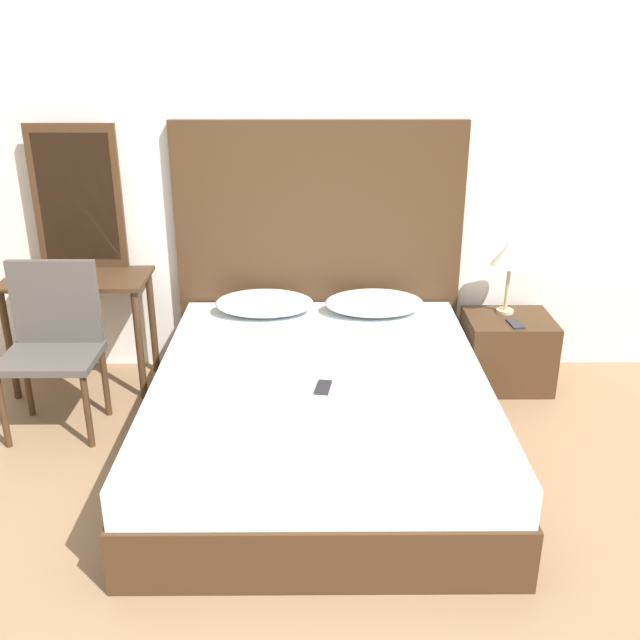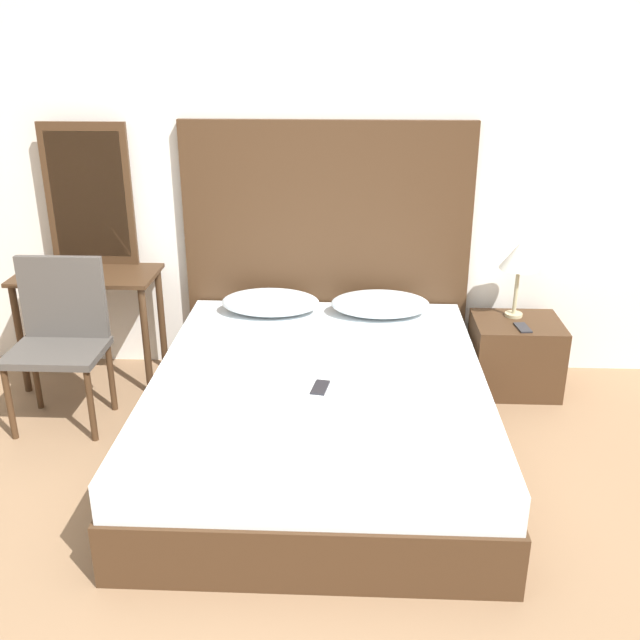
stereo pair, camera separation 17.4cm
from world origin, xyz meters
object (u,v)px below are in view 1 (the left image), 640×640
Objects in this scene: bed at (320,414)px; phone_on_bed at (323,387)px; phone_on_nightstand at (515,324)px; vanity_desk at (79,299)px; table_lamp at (511,254)px; nightstand at (507,351)px; chair at (53,336)px.

bed is 0.30m from phone_on_bed.
phone_on_nightstand is 2.69m from vanity_desk.
vanity_desk is at bearing -178.34° from table_lamp.
phone_on_bed is at bearing -137.22° from table_lamp.
phone_on_bed is 1.56m from nightstand.
nightstand is 0.56× the size of chair.
vanity_desk is at bearing 90.32° from chair.
table_lamp is 0.56× the size of vanity_desk.
phone_on_bed is at bearing -139.99° from nightstand.
phone_on_bed is 0.17× the size of chair.
phone_on_bed reaches higher than phone_on_nightstand.
chair is (-1.48, 0.33, 0.31)m from bed.
bed is 13.50× the size of phone_on_nightstand.
table_lamp reaches higher than phone_on_bed.
table_lamp is 2.74m from chair.
vanity_desk is (-1.48, 0.83, 0.35)m from bed.
vanity_desk is (-2.68, 0.01, 0.36)m from nightstand.
nightstand is (1.20, 0.82, -0.01)m from bed.
chair is (-2.68, -0.48, 0.32)m from nightstand.
table_lamp is (1.18, 0.91, 0.61)m from bed.
bed is at bearing -142.56° from table_lamp.
chair is (-2.68, -0.37, 0.09)m from phone_on_nightstand.
phone_on_bed reaches higher than bed.
bed is 2.45× the size of vanity_desk.
vanity_desk is 0.49m from chair.
vanity_desk is (-2.67, -0.08, -0.26)m from table_lamp.
phone_on_nightstand is at bearing 7.84° from chair.
chair is at bearing -169.82° from nightstand.
vanity_desk reaches higher than phone_on_bed.
bed is 1.61m from table_lamp.
chair reaches higher than table_lamp.
nightstand is 0.61× the size of vanity_desk.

